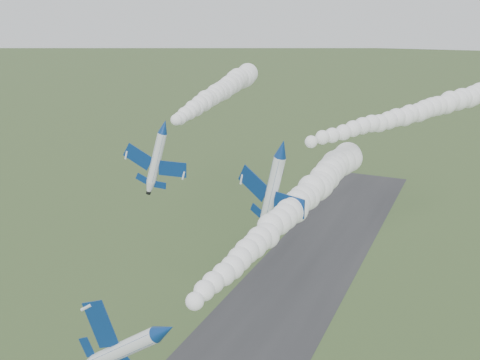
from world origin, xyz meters
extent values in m
cylinder|color=white|center=(12.20, -9.66, 34.09)|extent=(2.18, 8.40, 2.08)
cone|color=white|center=(12.13, -4.58, 34.09)|extent=(2.10, 1.82, 2.08)
cylinder|color=black|center=(12.12, -3.58, 34.09)|extent=(1.06, 0.61, 1.05)
ellipsoid|color=black|center=(12.68, -11.81, 34.41)|extent=(1.42, 2.89, 1.39)
cube|color=navy|center=(10.36, -8.89, 36.47)|extent=(2.75, 2.43, 3.85)
cube|color=navy|center=(13.76, -8.84, 31.55)|extent=(2.75, 2.43, 3.85)
cube|color=navy|center=(11.24, -5.48, 35.41)|extent=(1.23, 1.11, 1.70)
cube|color=navy|center=(13.05, -5.46, 32.78)|extent=(1.23, 1.11, 1.70)
cube|color=navy|center=(13.21, -5.70, 34.83)|extent=(1.89, 1.62, 1.35)
cylinder|color=white|center=(-7.35, 22.08, 44.38)|extent=(3.22, 8.12, 1.75)
cone|color=navy|center=(-6.40, 17.17, 44.38)|extent=(2.11, 2.37, 1.75)
cone|color=white|center=(-8.26, 26.81, 44.38)|extent=(2.04, 2.00, 1.75)
cylinder|color=black|center=(-8.44, 27.74, 44.38)|extent=(0.98, 0.72, 0.89)
ellipsoid|color=black|center=(-6.82, 20.11, 44.89)|extent=(1.66, 2.89, 1.17)
cube|color=navy|center=(-10.21, 22.30, 45.03)|extent=(4.57, 3.02, 1.33)
cube|color=navy|center=(-4.86, 23.33, 43.46)|extent=(4.57, 3.02, 1.33)
cube|color=navy|center=(-9.53, 25.70, 44.80)|extent=(2.00, 1.37, 0.61)
cube|color=navy|center=(-6.68, 26.25, 43.97)|extent=(2.00, 1.37, 0.61)
cube|color=navy|center=(-7.73, 25.82, 45.56)|extent=(0.96, 1.61, 2.03)
cylinder|color=white|center=(11.13, 21.94, 43.00)|extent=(5.09, 9.63, 2.06)
cone|color=navy|center=(9.14, 16.30, 43.00)|extent=(2.76, 3.03, 2.06)
cone|color=white|center=(13.04, 27.38, 43.00)|extent=(2.61, 2.60, 2.06)
cylinder|color=black|center=(13.41, 28.44, 43.00)|extent=(1.21, 0.98, 1.04)
ellipsoid|color=black|center=(10.46, 19.59, 43.61)|extent=(2.37, 3.52, 1.37)
cube|color=navy|center=(8.29, 23.90, 43.66)|extent=(5.69, 4.24, 1.42)
cube|color=navy|center=(14.49, 21.72, 42.01)|extent=(5.69, 4.24, 1.42)
cube|color=navy|center=(11.05, 27.00, 43.44)|extent=(2.51, 1.91, 0.66)
cube|color=navy|center=(14.35, 25.84, 42.56)|extent=(2.51, 1.91, 0.66)
cube|color=navy|center=(12.95, 26.04, 44.42)|extent=(1.29, 1.95, 2.44)
camera|label=1|loc=(34.74, -43.40, 60.13)|focal=40.00mm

